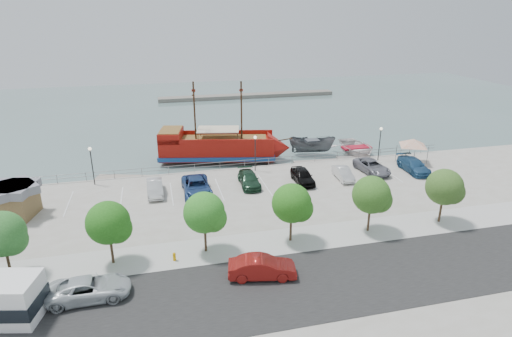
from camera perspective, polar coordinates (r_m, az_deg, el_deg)
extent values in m
plane|color=slate|center=(45.15, 1.84, -4.33)|extent=(160.00, 160.00, 0.00)
cube|color=gray|center=(28.43, 14.00, -21.00)|extent=(100.00, 58.00, 1.20)
cube|color=black|center=(31.55, 9.87, -14.52)|extent=(100.00, 8.00, 0.04)
cube|color=#ADADAD|center=(36.22, 6.13, -9.31)|extent=(100.00, 4.00, 0.05)
cylinder|color=gray|center=(51.42, -0.45, 1.20)|extent=(50.00, 0.06, 0.06)
cylinder|color=gray|center=(51.56, -0.45, 0.78)|extent=(50.00, 0.06, 0.06)
cube|color=#6E685B|center=(98.53, -1.10, 9.66)|extent=(40.00, 3.00, 0.80)
cube|color=#9B120B|center=(56.55, -5.17, 2.71)|extent=(15.35, 7.59, 2.39)
cube|color=navy|center=(56.79, -5.14, 1.96)|extent=(15.68, 7.92, 0.55)
cone|color=#9B120B|center=(56.61, 3.05, 2.78)|extent=(3.81, 4.94, 4.41)
cube|color=#9B120B|center=(56.72, -11.28, 4.39)|extent=(3.66, 5.08, 1.29)
cube|color=brown|center=(56.53, -11.33, 5.06)|extent=(3.41, 4.68, 0.11)
cube|color=brown|center=(56.15, -4.74, 3.92)|extent=(12.54, 6.47, 0.14)
cube|color=#9B120B|center=(58.22, -5.09, 4.80)|extent=(14.43, 3.28, 0.64)
cube|color=#9B120B|center=(53.99, -5.35, 3.53)|extent=(14.43, 3.28, 0.64)
cylinder|color=#382111|center=(55.12, -1.96, 7.67)|extent=(0.26, 0.26, 7.54)
cylinder|color=#382111|center=(55.49, -8.20, 7.56)|extent=(0.26, 0.26, 7.54)
cylinder|color=#382111|center=(54.66, -1.99, 10.02)|extent=(0.71, 2.72, 0.13)
cylinder|color=#382111|center=(55.03, -8.32, 9.89)|extent=(0.71, 2.72, 0.13)
cube|color=beige|center=(55.81, -5.06, 5.23)|extent=(5.95, 4.54, 0.11)
cylinder|color=#382111|center=(56.34, 3.72, 3.86)|extent=(2.27, 0.63, 0.54)
imported|color=#585B5F|center=(59.15, 7.45, 2.88)|extent=(6.70, 4.39, 2.43)
imported|color=silver|center=(60.47, 13.22, 2.47)|extent=(5.45, 7.61, 1.57)
cube|color=gray|center=(52.25, -16.74, -1.42)|extent=(7.78, 4.21, 0.43)
cube|color=gray|center=(56.02, 8.61, 0.70)|extent=(6.96, 2.42, 0.39)
cube|color=slate|center=(58.48, 14.07, 1.16)|extent=(7.07, 3.24, 0.39)
cube|color=brown|center=(45.00, -29.51, -4.16)|extent=(3.98, 3.98, 2.43)
cube|color=slate|center=(44.47, -29.84, -2.41)|extent=(4.51, 4.51, 0.77)
cylinder|color=slate|center=(56.01, 18.18, 1.95)|extent=(0.09, 0.09, 2.22)
cylinder|color=slate|center=(58.03, 19.81, 2.39)|extent=(0.09, 0.09, 2.22)
cylinder|color=slate|center=(54.54, 20.31, 1.20)|extent=(0.09, 0.09, 2.22)
cylinder|color=slate|center=(56.61, 21.90, 1.67)|extent=(0.09, 0.09, 2.22)
pyramid|color=silver|center=(55.72, 20.30, 3.73)|extent=(5.44, 5.44, 0.91)
imported|color=silver|center=(31.14, -21.34, -14.68)|extent=(5.36, 2.56, 1.47)
imported|color=maroon|center=(31.05, 0.82, -13.05)|extent=(5.06, 2.57, 1.59)
cylinder|color=#DB9702|center=(33.66, -10.83, -11.58)|extent=(0.23, 0.23, 0.57)
sphere|color=#DB9702|center=(33.50, -10.86, -11.14)|extent=(0.25, 0.25, 0.25)
cylinder|color=black|center=(49.12, -20.97, 0.14)|extent=(0.12, 0.12, 4.00)
sphere|color=#FFF2CC|center=(48.48, -21.29, 2.47)|extent=(0.36, 0.36, 0.36)
cylinder|color=black|center=(49.89, -0.11, 1.86)|extent=(0.12, 0.12, 4.00)
sphere|color=#FFF2CC|center=(49.25, -0.11, 4.17)|extent=(0.36, 0.36, 0.36)
cylinder|color=black|center=(55.68, 16.13, 3.03)|extent=(0.12, 0.12, 4.00)
sphere|color=#FFF2CC|center=(55.11, 16.35, 5.11)|extent=(0.36, 0.36, 0.36)
cylinder|color=#473321|center=(35.63, -30.11, -10.80)|extent=(0.20, 0.20, 2.20)
sphere|color=#296226|center=(34.60, -30.78, -7.51)|extent=(3.20, 3.20, 3.20)
sphere|color=#296226|center=(34.34, -29.84, -8.28)|extent=(2.20, 2.20, 2.20)
cylinder|color=#473321|center=(34.15, -18.67, -10.28)|extent=(0.20, 0.20, 2.20)
sphere|color=#205C16|center=(33.07, -19.12, -6.84)|extent=(3.20, 3.20, 3.20)
sphere|color=#205C16|center=(32.92, -18.04, -7.62)|extent=(2.20, 2.20, 2.20)
cylinder|color=#473321|center=(34.07, -6.76, -9.31)|extent=(0.20, 0.20, 2.20)
sphere|color=#2A7220|center=(32.99, -6.92, -5.84)|extent=(3.20, 3.20, 3.20)
sphere|color=#2A7220|center=(32.97, -5.79, -6.59)|extent=(2.20, 2.20, 2.20)
cylinder|color=#473321|center=(35.40, 4.65, -8.01)|extent=(0.20, 0.20, 2.20)
sphere|color=#246217|center=(34.36, 4.76, -4.63)|extent=(3.20, 3.20, 3.20)
sphere|color=#246217|center=(34.46, 5.85, -5.33)|extent=(2.20, 2.20, 2.20)
cylinder|color=#473321|center=(38.00, 14.80, -6.57)|extent=(0.20, 0.20, 2.20)
sphere|color=#305D1E|center=(37.03, 15.12, -3.40)|extent=(3.20, 3.20, 3.20)
sphere|color=#305D1E|center=(37.24, 16.10, -4.04)|extent=(2.20, 2.20, 2.20)
cylinder|color=#473321|center=(41.62, 23.38, -5.19)|extent=(0.20, 0.20, 2.20)
sphere|color=#34561F|center=(40.74, 23.83, -2.27)|extent=(3.20, 3.20, 3.20)
sphere|color=#34561F|center=(41.03, 24.66, -2.85)|extent=(2.20, 2.20, 2.20)
imported|color=silver|center=(45.13, -13.34, -2.51)|extent=(1.64, 4.51, 1.48)
imported|color=navy|center=(44.31, -7.92, -2.43)|extent=(2.81, 6.01, 1.67)
imported|color=#1A3825|center=(46.11, -0.94, -1.46)|extent=(2.15, 4.94, 1.42)
imported|color=black|center=(47.13, 6.24, -0.98)|extent=(2.01, 4.68, 1.58)
imported|color=silver|center=(48.86, 11.55, -0.65)|extent=(1.68, 4.12, 1.33)
imported|color=slate|center=(51.62, 15.20, 0.27)|extent=(2.88, 5.46, 1.47)
imported|color=navy|center=(53.35, 20.28, 0.40)|extent=(2.41, 5.40, 1.54)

